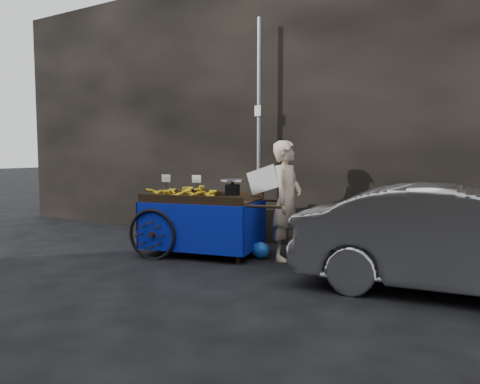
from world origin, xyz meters
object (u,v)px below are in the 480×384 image
Objects in this scene: banana_cart at (200,204)px; parked_car at (461,241)px; vendor at (287,201)px; plastic_bag at (261,251)px.

parked_car is (3.95, -0.11, -0.18)m from banana_cart.
banana_cart is at bearing 102.93° from vendor.
vendor is at bearing 70.99° from parked_car.
vendor is at bearing 2.43° from banana_cart.
vendor is 2.61m from parked_car.
plastic_bag is at bearing 75.57° from parked_car.
banana_cart is 3.95m from parked_car.
vendor is 0.89m from plastic_bag.
vendor is at bearing 24.75° from plastic_bag.
banana_cart is at bearing -168.53° from plastic_bag.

